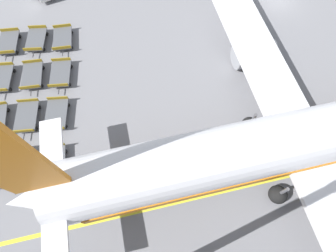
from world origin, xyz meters
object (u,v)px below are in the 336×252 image
object	(u,v)px
baggage_dolly_row_mid_a_col_c	(27,117)
baggage_dolly_row_mid_b_col_d	(54,164)
baggage_dolly_row_near_col_a	(9,43)
baggage_dolly_row_near_col_b	(2,79)
baggage_dolly_row_mid_a_col_b	(32,76)
baggage_dolly_row_mid_a_col_d	(18,166)
baggage_dolly_row_mid_b_col_b	(61,74)
baggage_dolly_row_mid_a_col_a	(36,40)
baggage_dolly_row_mid_b_col_c	(57,114)
airplane	(318,135)
baggage_dolly_row_mid_b_col_a	(63,39)

from	to	relation	value
baggage_dolly_row_mid_a_col_c	baggage_dolly_row_mid_b_col_d	size ratio (longest dim) A/B	1.01
baggage_dolly_row_near_col_a	baggage_dolly_row_mid_a_col_c	size ratio (longest dim) A/B	1.00
baggage_dolly_row_near_col_b	baggage_dolly_row_mid_a_col_c	distance (m)	5.12
baggage_dolly_row_mid_a_col_b	baggage_dolly_row_mid_a_col_d	xyz separation A→B (m)	(8.68, -0.40, 0.00)
baggage_dolly_row_near_col_b	baggage_dolly_row_mid_b_col_b	distance (m)	5.34
baggage_dolly_row_mid_a_col_a	baggage_dolly_row_mid_b_col_b	size ratio (longest dim) A/B	1.00
baggage_dolly_row_mid_a_col_d	baggage_dolly_row_mid_b_col_d	distance (m)	2.77
baggage_dolly_row_near_col_b	baggage_dolly_row_mid_b_col_d	bearing A→B (deg)	29.56
baggage_dolly_row_mid_a_col_c	baggage_dolly_row_mid_a_col_d	bearing A→B (deg)	-3.51
baggage_dolly_row_near_col_a	baggage_dolly_row_near_col_b	world-z (taller)	same
baggage_dolly_row_near_col_b	baggage_dolly_row_mid_b_col_b	world-z (taller)	same
baggage_dolly_row_mid_a_col_d	baggage_dolly_row_mid_b_col_d	xyz separation A→B (m)	(0.26, 2.76, 0.00)
baggage_dolly_row_mid_a_col_b	baggage_dolly_row_mid_b_col_c	distance (m)	5.06
baggage_dolly_row_near_col_a	baggage_dolly_row_mid_a_col_c	xyz separation A→B (m)	(8.78, 2.51, 0.00)
baggage_dolly_row_near_col_b	baggage_dolly_row_mid_a_col_d	size ratio (longest dim) A/B	1.01
baggage_dolly_row_mid_a_col_d	baggage_dolly_row_mid_b_col_c	size ratio (longest dim) A/B	0.98
airplane	baggage_dolly_row_mid_b_col_d	world-z (taller)	airplane
airplane	baggage_dolly_row_mid_a_col_b	distance (m)	24.43
baggage_dolly_row_mid_a_col_d	baggage_dolly_row_mid_a_col_a	bearing A→B (deg)	178.10
baggage_dolly_row_near_col_b	baggage_dolly_row_mid_b_col_b	bearing A→B (deg)	87.37
baggage_dolly_row_mid_b_col_c	baggage_dolly_row_mid_a_col_c	bearing A→B (deg)	-93.21
baggage_dolly_row_near_col_a	baggage_dolly_row_mid_a_col_c	world-z (taller)	same
baggage_dolly_row_mid_a_col_a	airplane	bearing A→B (deg)	55.41
baggage_dolly_row_mid_a_col_a	baggage_dolly_row_mid_a_col_d	bearing A→B (deg)	-1.90
baggage_dolly_row_near_col_a	baggage_dolly_row_mid_a_col_d	world-z (taller)	same
airplane	baggage_dolly_row_mid_b_col_d	xyz separation A→B (m)	(-1.64, -19.47, -2.85)
airplane	baggage_dolly_row_mid_b_col_c	distance (m)	20.59
baggage_dolly_row_near_col_a	baggage_dolly_row_mid_b_col_c	distance (m)	10.23
baggage_dolly_row_mid_a_col_d	baggage_dolly_row_mid_b_col_a	bearing A→B (deg)	166.68
baggage_dolly_row_mid_b_col_a	baggage_dolly_row_mid_b_col_b	bearing A→B (deg)	-0.93
baggage_dolly_row_mid_a_col_a	baggage_dolly_row_near_col_a	bearing A→B (deg)	-90.11
baggage_dolly_row_near_col_b	baggage_dolly_row_mid_b_col_d	world-z (taller)	same
baggage_dolly_row_near_col_b	baggage_dolly_row_mid_a_col_c	bearing A→B (deg)	30.76
baggage_dolly_row_near_col_a	baggage_dolly_row_mid_a_col_b	bearing A→B (deg)	30.71
airplane	baggage_dolly_row_near_col_b	bearing A→B (deg)	-113.44
baggage_dolly_row_mid_b_col_b	baggage_dolly_row_mid_b_col_d	world-z (taller)	same
baggage_dolly_row_near_col_a	baggage_dolly_row_mid_b_col_c	bearing A→B (deg)	29.38
airplane	baggage_dolly_row_mid_b_col_b	bearing A→B (deg)	-118.41
baggage_dolly_row_near_col_b	baggage_dolly_row_near_col_a	bearing A→B (deg)	178.55
baggage_dolly_row_mid_a_col_c	baggage_dolly_row_mid_b_col_c	xyz separation A→B (m)	(0.14, 2.51, 0.00)
baggage_dolly_row_mid_b_col_a	baggage_dolly_row_mid_a_col_d	bearing A→B (deg)	-13.32
baggage_dolly_row_mid_b_col_d	baggage_dolly_row_near_col_b	bearing A→B (deg)	-150.44
baggage_dolly_row_mid_a_col_a	baggage_dolly_row_mid_b_col_a	bearing A→B (deg)	84.88
baggage_dolly_row_mid_b_col_c	baggage_dolly_row_mid_b_col_b	bearing A→B (deg)	177.32
baggage_dolly_row_mid_b_col_a	baggage_dolly_row_mid_b_col_d	xyz separation A→B (m)	(13.15, -0.29, 0.00)
baggage_dolly_row_mid_a_col_a	baggage_dolly_row_mid_b_col_d	size ratio (longest dim) A/B	1.01
airplane	baggage_dolly_row_near_col_b	size ratio (longest dim) A/B	11.43
baggage_dolly_row_mid_b_col_d	baggage_dolly_row_near_col_a	bearing A→B (deg)	-159.52
baggage_dolly_row_near_col_b	baggage_dolly_row_mid_b_col_b	xyz separation A→B (m)	(0.24, 5.33, 0.00)
baggage_dolly_row_mid_a_col_a	baggage_dolly_row_mid_a_col_b	xyz separation A→B (m)	(4.45, -0.03, 0.00)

